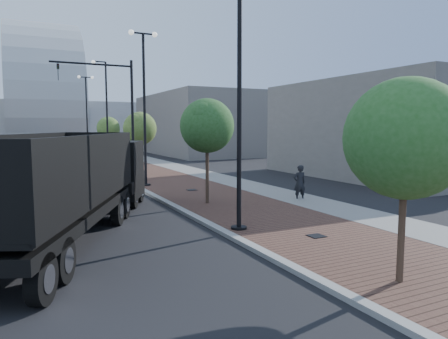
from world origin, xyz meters
name	(u,v)px	position (x,y,z in m)	size (l,w,h in m)	color
sidewalk	(126,162)	(3.50, 40.00, 0.06)	(7.00, 140.00, 0.12)	#4C2D23
concrete_strip	(152,161)	(6.20, 40.00, 0.07)	(2.40, 140.00, 0.13)	slate
curb	(91,163)	(0.00, 40.00, 0.07)	(0.30, 140.00, 0.14)	gray
dump_truck	(92,185)	(-3.76, 13.78, 1.46)	(7.76, 13.21, 3.45)	black
white_sedan	(99,181)	(-2.51, 20.01, 0.77)	(1.64, 4.70, 1.55)	white
dark_car_mid	(32,157)	(-5.23, 42.85, 0.69)	(2.28, 4.95, 1.37)	black
dark_car_far	(39,154)	(-4.38, 48.60, 0.59)	(1.66, 4.08, 1.18)	black
pedestrian	(300,183)	(6.15, 14.03, 0.90)	(0.66, 0.43, 1.80)	black
streetlight_1	(236,107)	(0.49, 10.00, 4.34)	(1.44, 0.56, 9.21)	black
streetlight_2	(144,107)	(0.60, 22.00, 4.82)	(1.72, 0.56, 9.28)	black
streetlight_3	(106,119)	(0.49, 34.00, 4.34)	(1.44, 0.56, 9.21)	black
streetlight_4	(87,116)	(0.60, 46.00, 4.82)	(1.72, 0.56, 9.28)	black
traffic_mast	(119,107)	(-0.30, 25.00, 4.98)	(5.09, 0.20, 8.00)	black
tree_0	(406,139)	(1.65, 4.02, 3.40)	(2.73, 2.73, 4.78)	#382619
tree_1	(208,126)	(1.65, 15.02, 3.71)	(2.53, 2.51, 4.97)	#382619
tree_2	(140,129)	(1.65, 27.02, 3.54)	(2.42, 2.38, 4.74)	#382619
tree_3	(109,128)	(1.65, 39.02, 3.53)	(2.28, 2.21, 4.65)	#382619
convention_center	(44,115)	(-2.00, 85.00, 6.00)	(50.00, 30.00, 50.00)	#9CA1A5
commercial_block_ne	(200,124)	(16.00, 50.00, 4.00)	(12.00, 22.00, 8.00)	slate
commercial_block_e	(382,129)	(18.00, 20.00, 3.50)	(10.00, 16.00, 7.00)	#605A56
utility_cover_1	(316,236)	(2.40, 8.00, 0.13)	(0.50, 0.50, 0.02)	black
utility_cover_2	(192,190)	(2.40, 19.00, 0.13)	(0.50, 0.50, 0.02)	black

